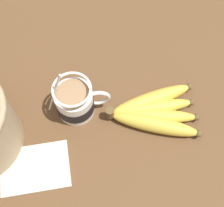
% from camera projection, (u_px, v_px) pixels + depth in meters
% --- Properties ---
extents(table, '(1.05, 1.05, 0.04)m').
position_uv_depth(table, '(108.00, 103.00, 0.78)').
color(table, brown).
rests_on(table, ground).
extents(coffee_mug, '(0.15, 0.09, 0.16)m').
position_uv_depth(coffee_mug, '(75.00, 102.00, 0.71)').
color(coffee_mug, white).
rests_on(coffee_mug, table).
extents(banana_bunch, '(0.22, 0.16, 0.04)m').
position_uv_depth(banana_bunch, '(153.00, 112.00, 0.72)').
color(banana_bunch, brown).
rests_on(banana_bunch, table).
extents(napkin, '(0.16, 0.12, 0.01)m').
position_uv_depth(napkin, '(35.00, 168.00, 0.68)').
color(napkin, beige).
rests_on(napkin, table).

